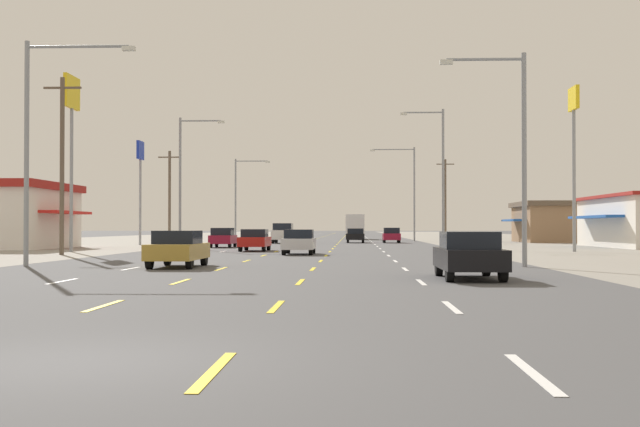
{
  "coord_description": "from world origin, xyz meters",
  "views": [
    {
      "loc": [
        3.3,
        -9.74,
        1.6
      ],
      "look_at": [
        -0.42,
        82.56,
        3.11
      ],
      "focal_mm": 46.98,
      "sensor_mm": 36.0,
      "label": 1
    }
  ],
  "objects_px": {
    "streetlight_left_row_0": "(39,133)",
    "streetlight_right_row_0": "(515,143)",
    "sedan_center_turn_mid": "(299,241)",
    "streetlight_left_row_2": "(239,193)",
    "suv_far_left_distant_c": "(286,231)",
    "sedan_far_right_nearest": "(469,254)",
    "streetlight_right_row_1": "(439,169)",
    "pole_sign_right_row_1": "(574,130)",
    "hatchback_far_right_farthest": "(391,235)",
    "box_truck_inner_right_distant_b": "(355,225)",
    "suv_inner_left_farther": "(283,233)",
    "pole_sign_left_row_2": "(140,168)",
    "streetlight_right_row_2": "(410,186)",
    "sedan_inner_left_midfar": "(255,240)",
    "sedan_inner_right_distant_a": "(355,235)",
    "pole_sign_left_row_1": "(72,115)",
    "hatchback_far_left_far": "(223,237)",
    "sedan_inner_left_near": "(178,248)",
    "streetlight_left_row_1": "(184,174)"
  },
  "relations": [
    {
      "from": "sedan_center_turn_mid",
      "to": "suv_far_left_distant_c",
      "type": "height_order",
      "value": "suv_far_left_distant_c"
    },
    {
      "from": "suv_inner_left_farther",
      "to": "streetlight_right_row_0",
      "type": "bearing_deg",
      "value": -74.57
    },
    {
      "from": "suv_far_left_distant_c",
      "to": "pole_sign_right_row_1",
      "type": "relative_size",
      "value": 0.46
    },
    {
      "from": "streetlight_right_row_0",
      "to": "streetlight_right_row_2",
      "type": "relative_size",
      "value": 0.81
    },
    {
      "from": "hatchback_far_left_far",
      "to": "pole_sign_left_row_2",
      "type": "height_order",
      "value": "pole_sign_left_row_2"
    },
    {
      "from": "streetlight_right_row_1",
      "to": "suv_far_left_distant_c",
      "type": "bearing_deg",
      "value": 105.33
    },
    {
      "from": "hatchback_far_right_farthest",
      "to": "box_truck_inner_right_distant_b",
      "type": "height_order",
      "value": "box_truck_inner_right_distant_b"
    },
    {
      "from": "sedan_inner_left_midfar",
      "to": "sedan_center_turn_mid",
      "type": "bearing_deg",
      "value": -63.44
    },
    {
      "from": "streetlight_right_row_2",
      "to": "sedan_far_right_nearest",
      "type": "bearing_deg",
      "value": -92.3
    },
    {
      "from": "hatchback_far_right_farthest",
      "to": "streetlight_right_row_0",
      "type": "distance_m",
      "value": 51.67
    },
    {
      "from": "sedan_inner_left_near",
      "to": "box_truck_inner_right_distant_b",
      "type": "height_order",
      "value": "box_truck_inner_right_distant_b"
    },
    {
      "from": "streetlight_left_row_0",
      "to": "streetlight_right_row_0",
      "type": "relative_size",
      "value": 1.08
    },
    {
      "from": "hatchback_far_right_farthest",
      "to": "streetlight_right_row_0",
      "type": "bearing_deg",
      "value": -87.03
    },
    {
      "from": "suv_inner_left_farther",
      "to": "box_truck_inner_right_distant_b",
      "type": "bearing_deg",
      "value": 75.18
    },
    {
      "from": "sedan_inner_left_midfar",
      "to": "pole_sign_left_row_1",
      "type": "bearing_deg",
      "value": -167.6
    },
    {
      "from": "box_truck_inner_right_distant_b",
      "to": "streetlight_right_row_0",
      "type": "bearing_deg",
      "value": -85.24
    },
    {
      "from": "sedan_center_turn_mid",
      "to": "suv_far_left_distant_c",
      "type": "distance_m",
      "value": 76.56
    },
    {
      "from": "pole_sign_right_row_1",
      "to": "streetlight_right_row_0",
      "type": "xyz_separation_m",
      "value": [
        -7.8,
        -21.0,
        -2.94
      ]
    },
    {
      "from": "hatchback_far_right_farthest",
      "to": "streetlight_left_row_2",
      "type": "xyz_separation_m",
      "value": [
        -16.87,
        9.41,
        4.66
      ]
    },
    {
      "from": "suv_far_left_distant_c",
      "to": "box_truck_inner_right_distant_b",
      "type": "bearing_deg",
      "value": -56.14
    },
    {
      "from": "streetlight_right_row_1",
      "to": "pole_sign_right_row_1",
      "type": "bearing_deg",
      "value": -50.6
    },
    {
      "from": "streetlight_right_row_0",
      "to": "streetlight_left_row_2",
      "type": "height_order",
      "value": "streetlight_left_row_2"
    },
    {
      "from": "hatchback_far_left_far",
      "to": "suv_inner_left_farther",
      "type": "height_order",
      "value": "suv_inner_left_farther"
    },
    {
      "from": "streetlight_right_row_2",
      "to": "streetlight_left_row_1",
      "type": "bearing_deg",
      "value": -122.6
    },
    {
      "from": "pole_sign_left_row_1",
      "to": "streetlight_right_row_2",
      "type": "height_order",
      "value": "pole_sign_left_row_1"
    },
    {
      "from": "sedan_inner_left_midfar",
      "to": "streetlight_left_row_2",
      "type": "xyz_separation_m",
      "value": [
        -6.41,
        38.83,
        4.69
      ]
    },
    {
      "from": "suv_inner_left_farther",
      "to": "streetlight_right_row_2",
      "type": "relative_size",
      "value": 0.46
    },
    {
      "from": "streetlight_right_row_0",
      "to": "streetlight_right_row_2",
      "type": "distance_m",
      "value": 60.85
    },
    {
      "from": "hatchback_far_left_far",
      "to": "streetlight_right_row_0",
      "type": "height_order",
      "value": "streetlight_right_row_0"
    },
    {
      "from": "suv_far_left_distant_c",
      "to": "pole_sign_left_row_2",
      "type": "xyz_separation_m",
      "value": [
        -8.96,
        -51.16,
        5.89
      ]
    },
    {
      "from": "sedan_inner_left_near",
      "to": "hatchback_far_right_farthest",
      "type": "bearing_deg",
      "value": 78.27
    },
    {
      "from": "sedan_inner_right_distant_a",
      "to": "streetlight_left_row_2",
      "type": "relative_size",
      "value": 0.48
    },
    {
      "from": "hatchback_far_right_farthest",
      "to": "pole_sign_right_row_1",
      "type": "xyz_separation_m",
      "value": [
        10.47,
        -30.43,
        7.13
      ]
    },
    {
      "from": "pole_sign_right_row_1",
      "to": "streetlight_right_row_1",
      "type": "distance_m",
      "value": 12.33
    },
    {
      "from": "suv_inner_left_farther",
      "to": "streetlight_right_row_1",
      "type": "xyz_separation_m",
      "value": [
        13.57,
        -18.49,
        4.99
      ]
    },
    {
      "from": "suv_far_left_distant_c",
      "to": "streetlight_left_row_0",
      "type": "height_order",
      "value": "streetlight_left_row_0"
    },
    {
      "from": "pole_sign_left_row_2",
      "to": "streetlight_right_row_2",
      "type": "distance_m",
      "value": 32.72
    },
    {
      "from": "sedan_center_turn_mid",
      "to": "streetlight_left_row_2",
      "type": "distance_m",
      "value": 46.95
    },
    {
      "from": "sedan_inner_right_distant_a",
      "to": "hatchback_far_left_far",
      "type": "bearing_deg",
      "value": -117.5
    },
    {
      "from": "sedan_inner_left_near",
      "to": "pole_sign_right_row_1",
      "type": "bearing_deg",
      "value": 45.58
    },
    {
      "from": "hatchback_far_left_far",
      "to": "streetlight_right_row_2",
      "type": "height_order",
      "value": "streetlight_right_row_2"
    },
    {
      "from": "sedan_inner_left_midfar",
      "to": "pole_sign_right_row_1",
      "type": "height_order",
      "value": "pole_sign_right_row_1"
    },
    {
      "from": "box_truck_inner_right_distant_b",
      "to": "streetlight_left_row_0",
      "type": "relative_size",
      "value": 0.78
    },
    {
      "from": "sedan_center_turn_mid",
      "to": "suv_inner_left_farther",
      "type": "distance_m",
      "value": 33.95
    },
    {
      "from": "hatchback_far_right_farthest",
      "to": "streetlight_left_row_2",
      "type": "height_order",
      "value": "streetlight_left_row_2"
    },
    {
      "from": "sedan_inner_left_midfar",
      "to": "hatchback_far_right_farthest",
      "type": "distance_m",
      "value": 31.22
    },
    {
      "from": "sedan_inner_right_distant_a",
      "to": "suv_far_left_distant_c",
      "type": "bearing_deg",
      "value": 104.61
    },
    {
      "from": "suv_far_left_distant_c",
      "to": "streetlight_right_row_1",
      "type": "height_order",
      "value": "streetlight_right_row_1"
    },
    {
      "from": "sedan_center_turn_mid",
      "to": "pole_sign_left_row_2",
      "type": "bearing_deg",
      "value": 122.37
    },
    {
      "from": "sedan_far_right_nearest",
      "to": "streetlight_right_row_1",
      "type": "relative_size",
      "value": 0.42
    }
  ]
}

